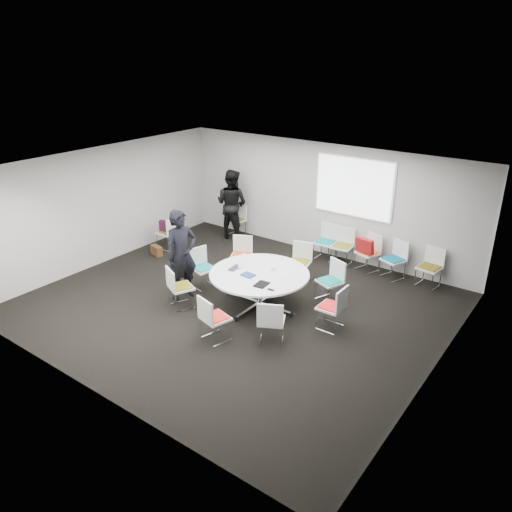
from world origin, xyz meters
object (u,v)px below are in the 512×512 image
Objects in this scene: chair_ring_d at (241,262)px; chair_back_c at (367,259)px; brown_bag at (157,250)px; chair_ring_b at (329,289)px; chair_ring_h at (271,329)px; chair_back_e at (429,275)px; chair_back_d at (393,267)px; chair_ring_a at (331,315)px; cup at (273,268)px; chair_back_a at (325,249)px; person_back at (232,204)px; laptop at (237,268)px; maroon_bag at (167,226)px; chair_spare_left at (168,239)px; conference_table at (259,283)px; chair_back_b at (342,253)px; chair_ring_e at (203,275)px; chair_ring_f at (181,295)px; chair_ring_c at (299,269)px; chair_person_back at (236,226)px; chair_ring_g at (215,326)px; person_main at (182,255)px.

chair_back_c is at bearing -165.41° from chair_ring_d.
chair_ring_b is at bearing 4.83° from brown_bag.
chair_ring_h is 4.20m from chair_back_e.
chair_back_e is (0.80, 0.05, 0.00)m from chair_back_d.
chair_ring_a is 9.78× the size of cup.
chair_back_a is 2.91m from person_back.
chair_ring_h reaches higher than laptop.
chair_ring_h is 4.94m from brown_bag.
chair_ring_b is 1.00× the size of chair_back_c.
chair_back_d is at bearing 59.46° from cup.
maroon_bag is at bearing 25.05° from chair_back_a.
maroon_bag is (-5.36, 1.04, 0.34)m from chair_ring_a.
chair_back_a is 1.00× the size of chair_spare_left.
chair_back_b is (0.38, 2.91, -0.24)m from conference_table.
chair_ring_d and chair_ring_e have the same top height.
maroon_bag reaches higher than laptop.
chair_ring_f is at bearing 65.18° from chair_ring_d.
chair_ring_c is (0.05, 1.47, -0.24)m from conference_table.
person_back is at bearing 2.12° from chair_back_a.
chair_ring_e is (-2.55, -1.06, 0.00)m from chair_ring_b.
chair_ring_c is at bearing 157.68° from chair_person_back.
laptop is (-2.18, -2.98, 0.47)m from chair_back_d.
chair_back_d and chair_back_e have the same top height.
chair_ring_h is at bearing -127.00° from laptop.
chair_ring_d and chair_ring_g have the same top height.
person_main is (-1.44, -3.54, 0.68)m from chair_back_a.
laptop is (-1.54, -3.03, 0.47)m from chair_back_c.
chair_ring_a reaches higher than laptop.
brown_bag is (-4.05, -2.30, -0.16)m from chair_back_b.
chair_ring_g is at bearing -125.16° from chair_spare_left.
chair_back_c is at bearing 178.41° from chair_back_a.
chair_back_c is (1.00, 1.43, 0.00)m from chair_ring_c.
person_back is at bearing -2.88° from chair_back_b.
chair_ring_a is 1.00× the size of chair_back_b.
maroon_bag is at bearing 39.58° from chair_back_d.
person_main is at bearing 166.48° from chair_ring_g.
chair_ring_a is 1.00× the size of chair_ring_g.
chair_ring_c and chair_back_c have the same top height.
conference_table is 2.28× the size of chair_spare_left.
chair_ring_b is 0.46× the size of person_back.
maroon_bag is (-3.25, 1.23, -0.12)m from laptop.
chair_person_back is at bearing -73.92° from chair_ring_d.
chair_ring_a and chair_back_d have the same top height.
chair_ring_e reaches higher than laptop.
person_main is at bearing 153.06° from chair_ring_f.
chair_ring_g is at bearing 78.46° from chair_ring_c.
chair_ring_a is 2.20× the size of maroon_bag.
person_back is at bearing 140.46° from chair_ring_g.
cup is (-1.54, -2.61, 0.50)m from chair_back_d.
chair_ring_g is at bearing -177.27° from chair_ring_h.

